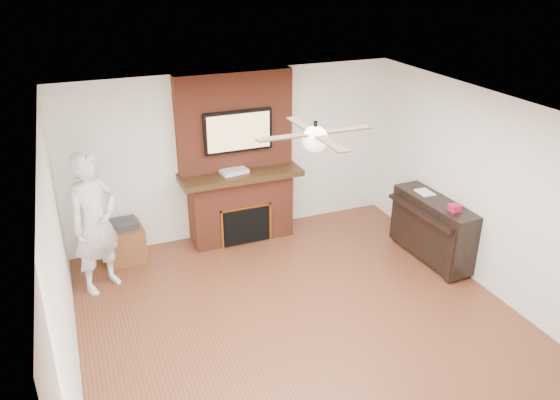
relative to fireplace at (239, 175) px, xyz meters
name	(u,v)px	position (x,y,z in m)	size (l,w,h in m)	color
room_shell	(312,236)	(0.00, -2.55, 0.25)	(5.36, 5.86, 2.86)	#5A2D1A
fireplace	(239,175)	(0.00, 0.00, 0.00)	(1.78, 0.64, 2.50)	brown
tv	(238,131)	(0.00, -0.05, 0.68)	(1.00, 0.08, 0.60)	black
ceiling_fan	(315,138)	(0.00, -2.55, 1.34)	(1.21, 1.21, 0.31)	black
person	(95,223)	(-2.10, -0.69, -0.07)	(0.68, 0.45, 1.85)	silver
side_table	(125,242)	(-1.73, -0.07, -0.72)	(0.55, 0.55, 0.59)	brown
piano	(432,228)	(2.28, -1.68, -0.51)	(0.58, 1.41, 1.00)	black
cable_box	(234,171)	(-0.10, -0.10, 0.11)	(0.39, 0.22, 0.06)	silver
candle_orange	(239,237)	(-0.08, -0.19, -0.93)	(0.06, 0.06, 0.13)	red
candle_green	(247,238)	(0.03, -0.20, -0.95)	(0.06, 0.06, 0.09)	#317B32
candle_cream	(256,235)	(0.18, -0.18, -0.94)	(0.07, 0.07, 0.12)	beige
candle_blue	(261,236)	(0.25, -0.23, -0.95)	(0.06, 0.06, 0.08)	#3969AC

